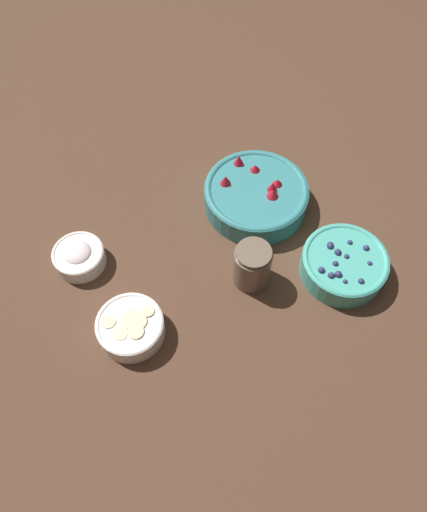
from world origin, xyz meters
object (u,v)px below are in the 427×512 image
bowl_cream (79,256)px  bowl_strawberries (256,194)px  bowl_blueberries (344,264)px  bowl_bananas (131,327)px  jar_chocolate (252,266)px

bowl_cream → bowl_strawberries: bearing=177.9°
bowl_blueberries → bowl_bananas: (0.46, -0.05, -0.00)m
bowl_bananas → bowl_cream: size_ratio=1.21×
bowl_blueberries → bowl_cream: 0.57m
bowl_blueberries → jar_chocolate: bearing=-20.1°
jar_chocolate → bowl_bananas: bearing=2.9°
bowl_bananas → bowl_cream: bowl_cream is taller
bowl_bananas → bowl_blueberries: bearing=173.3°
jar_chocolate → bowl_cream: bearing=-30.6°
bowl_bananas → bowl_cream: 0.21m
bowl_blueberries → bowl_cream: bowl_blueberries is taller
bowl_cream → bowl_bananas: bearing=102.6°
bowl_blueberries → bowl_strawberries: bearing=-70.5°
jar_chocolate → bowl_blueberries: bearing=159.9°
bowl_blueberries → jar_chocolate: 0.20m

